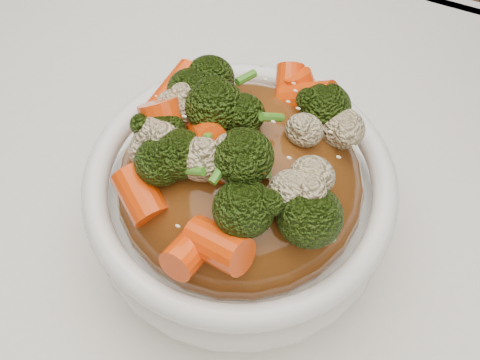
% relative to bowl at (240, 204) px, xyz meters
% --- Properties ---
extents(tablecloth, '(1.20, 0.80, 0.04)m').
position_rel_bowl_xyz_m(tablecloth, '(0.05, -0.06, -0.06)').
color(tablecloth, white).
rests_on(tablecloth, dining_table).
extents(bowl, '(0.27, 0.27, 0.08)m').
position_rel_bowl_xyz_m(bowl, '(0.00, 0.00, 0.00)').
color(bowl, white).
rests_on(bowl, tablecloth).
extents(sauce_base, '(0.22, 0.22, 0.09)m').
position_rel_bowl_xyz_m(sauce_base, '(-0.00, 0.00, 0.03)').
color(sauce_base, '#613210').
rests_on(sauce_base, bowl).
extents(carrots, '(0.22, 0.22, 0.05)m').
position_rel_bowl_xyz_m(carrots, '(-0.00, 0.00, 0.09)').
color(carrots, '#F04407').
rests_on(carrots, sauce_base).
extents(broccoli, '(0.22, 0.22, 0.04)m').
position_rel_bowl_xyz_m(broccoli, '(-0.00, 0.00, 0.09)').
color(broccoli, black).
rests_on(broccoli, sauce_base).
extents(cauliflower, '(0.22, 0.22, 0.03)m').
position_rel_bowl_xyz_m(cauliflower, '(-0.00, 0.00, 0.08)').
color(cauliflower, beige).
rests_on(cauliflower, sauce_base).
extents(scallions, '(0.16, 0.16, 0.02)m').
position_rel_bowl_xyz_m(scallions, '(-0.00, -0.00, 0.09)').
color(scallions, '#3C7E1D').
rests_on(scallions, sauce_base).
extents(sesame_seeds, '(0.19, 0.19, 0.01)m').
position_rel_bowl_xyz_m(sesame_seeds, '(0.00, 0.00, 0.09)').
color(sesame_seeds, beige).
rests_on(sesame_seeds, sauce_base).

